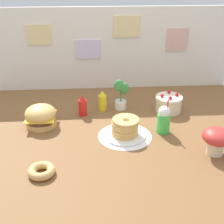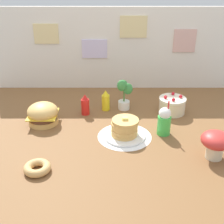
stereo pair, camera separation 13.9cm
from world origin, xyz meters
name	(u,v)px [view 1 (the left image)]	position (x,y,z in m)	size (l,w,h in m)	color
ground_plane	(115,139)	(0.00, 0.00, -0.01)	(2.46, 2.03, 0.02)	brown
back_wall	(108,49)	(0.00, 1.01, 0.41)	(2.46, 0.04, 0.81)	silver
doily_mat	(125,136)	(0.07, 0.01, 0.00)	(0.41, 0.41, 0.00)	white
burger	(41,116)	(-0.58, 0.23, 0.08)	(0.25, 0.25, 0.18)	#DBA859
pancake_stack	(125,128)	(0.07, 0.01, 0.07)	(0.32, 0.32, 0.16)	white
layer_cake	(169,104)	(0.50, 0.42, 0.07)	(0.23, 0.23, 0.17)	beige
ketchup_bottle	(83,106)	(-0.25, 0.39, 0.09)	(0.07, 0.07, 0.19)	red
mustard_bottle	(102,101)	(-0.08, 0.48, 0.09)	(0.07, 0.07, 0.19)	yellow
cream_soda_cup	(164,119)	(0.37, 0.06, 0.11)	(0.10, 0.10, 0.28)	green
donut_pink_glaze	(42,171)	(-0.49, -0.41, 0.03)	(0.17, 0.17, 0.05)	tan
potted_plant	(121,93)	(0.08, 0.50, 0.15)	(0.14, 0.11, 0.28)	white
mushroom_stool	(217,139)	(0.67, -0.26, 0.12)	(0.20, 0.20, 0.19)	beige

